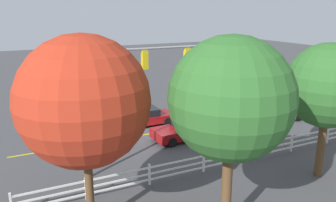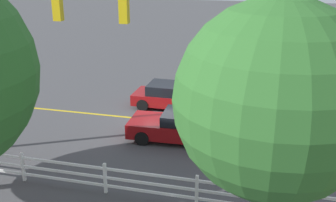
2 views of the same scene
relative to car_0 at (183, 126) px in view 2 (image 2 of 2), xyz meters
name	(u,v)px [view 2 (image 2 of 2)]	position (x,y,z in m)	size (l,w,h in m)	color
ground_plane	(163,121)	(1.45, -1.94, -0.66)	(120.00, 120.00, 0.00)	#444447
lane_center_stripe	(243,129)	(-2.55, -1.94, -0.65)	(28.00, 0.16, 0.01)	gold
signal_assembly	(36,35)	(5.21, 2.74, 4.38)	(7.68, 0.38, 7.14)	gray
car_0	(183,126)	(0.00, 0.00, 0.00)	(4.84, 2.19, 1.34)	maroon
car_1	(329,110)	(-6.62, -3.78, 0.02)	(4.17, 1.99, 1.43)	navy
car_3	(172,96)	(1.51, -3.94, 0.01)	(4.27, 2.00, 1.34)	maroon
white_rail_fence	(197,190)	(-1.55, 4.96, -0.05)	(26.10, 0.10, 1.15)	white
tree_2	(275,101)	(-3.70, 8.02, 4.32)	(4.38, 4.38, 7.19)	brown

